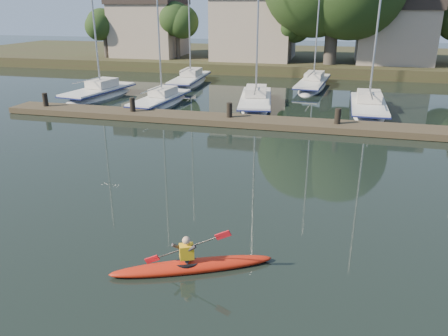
% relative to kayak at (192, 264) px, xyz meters
% --- Properties ---
extents(ground, '(160.00, 160.00, 0.00)m').
position_rel_kayak_xyz_m(ground, '(0.47, 0.67, -0.16)').
color(ground, black).
rests_on(ground, ground).
extents(kayak, '(4.05, 2.28, 1.34)m').
position_rel_kayak_xyz_m(kayak, '(0.00, 0.00, 0.00)').
color(kayak, '#BA2D0E').
rests_on(kayak, ground).
extents(dock, '(34.00, 2.00, 1.80)m').
position_rel_kayak_xyz_m(dock, '(0.47, 14.67, 0.04)').
color(dock, '#413825').
rests_on(dock, ground).
extents(sailboat_0, '(3.32, 8.08, 12.45)m').
position_rel_kayak_xyz_m(sailboat_0, '(-13.72, 19.86, -0.37)').
color(sailboat_0, silver).
rests_on(sailboat_0, ground).
extents(sailboat_1, '(2.55, 7.81, 12.55)m').
position_rel_kayak_xyz_m(sailboat_1, '(-8.31, 18.54, -0.33)').
color(sailboat_1, silver).
rests_on(sailboat_1, ground).
extents(sailboat_2, '(3.35, 9.11, 14.74)m').
position_rel_kayak_xyz_m(sailboat_2, '(-1.94, 19.79, -0.35)').
color(sailboat_2, silver).
rests_on(sailboat_2, ground).
extents(sailboat_3, '(2.26, 8.27, 13.30)m').
position_rel_kayak_xyz_m(sailboat_3, '(5.34, 19.54, -0.36)').
color(sailboat_3, silver).
rests_on(sailboat_3, ground).
extents(sailboat_5, '(2.49, 8.98, 14.72)m').
position_rel_kayak_xyz_m(sailboat_5, '(-9.10, 27.27, -0.35)').
color(sailboat_5, silver).
rests_on(sailboat_5, ground).
extents(sailboat_6, '(2.85, 9.79, 15.35)m').
position_rel_kayak_xyz_m(sailboat_6, '(1.40, 28.01, -0.34)').
color(sailboat_6, silver).
rests_on(sailboat_6, ground).
extents(shore, '(90.00, 25.25, 12.75)m').
position_rel_kayak_xyz_m(shore, '(2.08, 40.96, 3.07)').
color(shore, '#2F361B').
rests_on(shore, ground).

